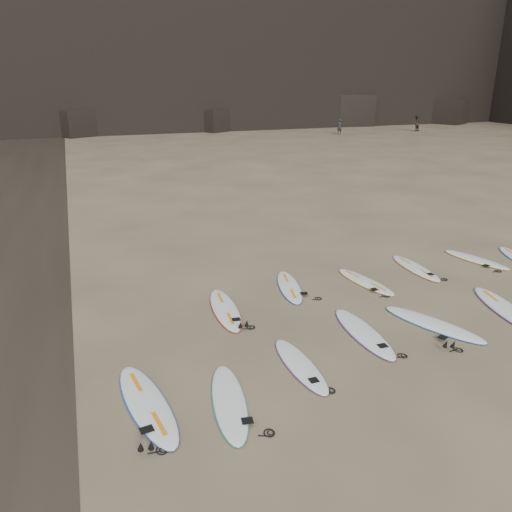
{
  "coord_description": "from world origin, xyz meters",
  "views": [
    {
      "loc": [
        -6.55,
        -8.5,
        5.55
      ],
      "look_at": [
        -2.68,
        2.05,
        1.5
      ],
      "focal_mm": 35.0,
      "sensor_mm": 36.0,
      "label": 1
    }
  ],
  "objects_px": {
    "surfboard_1": "(300,365)",
    "surfboard_5": "(225,309)",
    "surfboard_8": "(415,268)",
    "surfboard_2": "(363,332)",
    "person_b": "(416,123)",
    "surfboard_4": "(505,309)",
    "surfboard_9": "(476,259)",
    "surfboard_11": "(147,403)",
    "surfboard_6": "(289,287)",
    "surfboard_0": "(229,401)",
    "surfboard_3": "(433,324)",
    "surfboard_7": "(365,282)",
    "person_a": "(339,127)"
  },
  "relations": [
    {
      "from": "surfboard_5",
      "to": "surfboard_3",
      "type": "bearing_deg",
      "value": -24.31
    },
    {
      "from": "surfboard_8",
      "to": "surfboard_11",
      "type": "bearing_deg",
      "value": -152.65
    },
    {
      "from": "surfboard_1",
      "to": "surfboard_5",
      "type": "height_order",
      "value": "surfboard_5"
    },
    {
      "from": "surfboard_3",
      "to": "person_a",
      "type": "xyz_separation_m",
      "value": [
        18.36,
        37.6,
        0.71
      ]
    },
    {
      "from": "surfboard_7",
      "to": "surfboard_8",
      "type": "height_order",
      "value": "surfboard_8"
    },
    {
      "from": "surfboard_1",
      "to": "surfboard_5",
      "type": "distance_m",
      "value": 3.07
    },
    {
      "from": "surfboard_3",
      "to": "surfboard_11",
      "type": "distance_m",
      "value": 6.86
    },
    {
      "from": "surfboard_2",
      "to": "surfboard_0",
      "type": "bearing_deg",
      "value": -156.39
    },
    {
      "from": "surfboard_4",
      "to": "person_b",
      "type": "relative_size",
      "value": 1.64
    },
    {
      "from": "surfboard_3",
      "to": "surfboard_5",
      "type": "distance_m",
      "value": 5.03
    },
    {
      "from": "surfboard_8",
      "to": "surfboard_9",
      "type": "relative_size",
      "value": 1.03
    },
    {
      "from": "surfboard_1",
      "to": "surfboard_3",
      "type": "relative_size",
      "value": 0.87
    },
    {
      "from": "surfboard_0",
      "to": "surfboard_11",
      "type": "xyz_separation_m",
      "value": [
        -1.4,
        0.44,
        0.01
      ]
    },
    {
      "from": "surfboard_4",
      "to": "surfboard_1",
      "type": "bearing_deg",
      "value": -160.3
    },
    {
      "from": "surfboard_8",
      "to": "person_b",
      "type": "bearing_deg",
      "value": 56.01
    },
    {
      "from": "surfboard_2",
      "to": "surfboard_7",
      "type": "relative_size",
      "value": 1.13
    },
    {
      "from": "surfboard_1",
      "to": "surfboard_2",
      "type": "xyz_separation_m",
      "value": [
        1.93,
        0.74,
        0.01
      ]
    },
    {
      "from": "surfboard_6",
      "to": "surfboard_9",
      "type": "height_order",
      "value": "surfboard_6"
    },
    {
      "from": "surfboard_8",
      "to": "person_b",
      "type": "height_order",
      "value": "person_b"
    },
    {
      "from": "surfboard_2",
      "to": "surfboard_6",
      "type": "relative_size",
      "value": 1.1
    },
    {
      "from": "person_a",
      "to": "surfboard_1",
      "type": "bearing_deg",
      "value": 57.32
    },
    {
      "from": "surfboard_7",
      "to": "person_a",
      "type": "relative_size",
      "value": 1.49
    },
    {
      "from": "surfboard_5",
      "to": "surfboard_8",
      "type": "relative_size",
      "value": 1.08
    },
    {
      "from": "surfboard_1",
      "to": "person_a",
      "type": "bearing_deg",
      "value": 59.38
    },
    {
      "from": "surfboard_3",
      "to": "surfboard_7",
      "type": "height_order",
      "value": "surfboard_3"
    },
    {
      "from": "surfboard_1",
      "to": "surfboard_2",
      "type": "bearing_deg",
      "value": 20.3
    },
    {
      "from": "surfboard_9",
      "to": "surfboard_11",
      "type": "relative_size",
      "value": 0.83
    },
    {
      "from": "surfboard_11",
      "to": "person_b",
      "type": "xyz_separation_m",
      "value": [
        34.35,
        38.12,
        0.78
      ]
    },
    {
      "from": "surfboard_5",
      "to": "surfboard_7",
      "type": "relative_size",
      "value": 1.11
    },
    {
      "from": "surfboard_4",
      "to": "surfboard_5",
      "type": "distance_m",
      "value": 7.06
    },
    {
      "from": "surfboard_1",
      "to": "surfboard_6",
      "type": "xyz_separation_m",
      "value": [
        1.41,
        3.76,
        0.0
      ]
    },
    {
      "from": "surfboard_1",
      "to": "surfboard_3",
      "type": "distance_m",
      "value": 3.75
    },
    {
      "from": "surfboard_0",
      "to": "surfboard_3",
      "type": "bearing_deg",
      "value": 22.47
    },
    {
      "from": "surfboard_2",
      "to": "surfboard_8",
      "type": "xyz_separation_m",
      "value": [
        3.69,
        3.02,
        -0.0
      ]
    },
    {
      "from": "surfboard_9",
      "to": "surfboard_1",
      "type": "bearing_deg",
      "value": -170.02
    },
    {
      "from": "surfboard_7",
      "to": "surfboard_11",
      "type": "relative_size",
      "value": 0.83
    },
    {
      "from": "surfboard_5",
      "to": "person_b",
      "type": "distance_m",
      "value": 47.31
    },
    {
      "from": "surfboard_9",
      "to": "person_b",
      "type": "relative_size",
      "value": 1.36
    },
    {
      "from": "surfboard_4",
      "to": "surfboard_9",
      "type": "height_order",
      "value": "surfboard_4"
    },
    {
      "from": "surfboard_5",
      "to": "person_b",
      "type": "relative_size",
      "value": 1.52
    },
    {
      "from": "surfboard_7",
      "to": "person_b",
      "type": "bearing_deg",
      "value": 41.73
    },
    {
      "from": "surfboard_2",
      "to": "person_b",
      "type": "xyz_separation_m",
      "value": [
        29.31,
        37.16,
        0.78
      ]
    },
    {
      "from": "surfboard_8",
      "to": "surfboard_0",
      "type": "bearing_deg",
      "value": -146.06
    },
    {
      "from": "surfboard_0",
      "to": "person_b",
      "type": "distance_m",
      "value": 50.73
    },
    {
      "from": "surfboard_11",
      "to": "person_a",
      "type": "xyz_separation_m",
      "value": [
        25.18,
        38.35,
        0.71
      ]
    },
    {
      "from": "surfboard_2",
      "to": "surfboard_1",
      "type": "bearing_deg",
      "value": -156.48
    },
    {
      "from": "surfboard_11",
      "to": "surfboard_7",
      "type": "bearing_deg",
      "value": 19.2
    },
    {
      "from": "surfboard_9",
      "to": "surfboard_2",
      "type": "bearing_deg",
      "value": -168.69
    },
    {
      "from": "surfboard_1",
      "to": "surfboard_11",
      "type": "height_order",
      "value": "surfboard_11"
    },
    {
      "from": "surfboard_0",
      "to": "surfboard_7",
      "type": "xyz_separation_m",
      "value": [
        5.31,
        4.0,
        -0.0
      ]
    }
  ]
}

